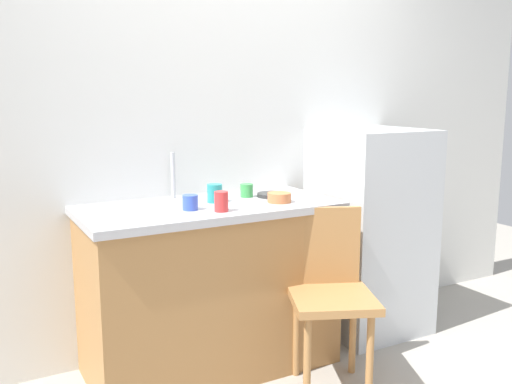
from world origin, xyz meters
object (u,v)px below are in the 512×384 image
object	(u,v)px
cup_blue	(190,203)
cup_red	(221,201)
chair	(330,289)
cup_teal	(215,193)
refrigerator	(370,231)
hotplate	(272,195)
cup_green	(247,190)
terracotta_bowl	(279,197)

from	to	relation	value
cup_blue	cup_red	distance (m)	0.16
chair	cup_teal	size ratio (longest dim) A/B	9.28
cup_teal	cup_red	bearing A→B (deg)	-106.74
refrigerator	cup_red	distance (m)	1.16
cup_blue	cup_teal	bearing A→B (deg)	33.02
refrigerator	cup_blue	world-z (taller)	refrigerator
refrigerator	hotplate	world-z (taller)	refrigerator
refrigerator	chair	size ratio (longest dim) A/B	1.40
cup_red	cup_green	distance (m)	0.40
cup_red	hotplate	bearing A→B (deg)	28.04
cup_blue	refrigerator	bearing A→B (deg)	4.42
chair	hotplate	xyz separation A→B (m)	(-0.06, 0.47, 0.41)
hotplate	cup_blue	xyz separation A→B (m)	(-0.53, -0.12, 0.03)
hotplate	cup_blue	size ratio (longest dim) A/B	2.23
terracotta_bowl	cup_red	bearing A→B (deg)	-170.09
terracotta_bowl	cup_teal	size ratio (longest dim) A/B	1.30
terracotta_bowl	cup_blue	bearing A→B (deg)	175.14
cup_teal	cup_green	distance (m)	0.22
chair	hotplate	world-z (taller)	hotplate
cup_teal	cup_blue	bearing A→B (deg)	-146.98
terracotta_bowl	hotplate	world-z (taller)	terracotta_bowl
terracotta_bowl	cup_red	world-z (taller)	cup_red
cup_blue	hotplate	bearing A→B (deg)	12.24
cup_teal	cup_red	distance (m)	0.24
cup_teal	cup_red	xyz separation A→B (m)	(-0.07, -0.23, 0.00)
chair	cup_green	world-z (taller)	cup_green
hotplate	cup_green	world-z (taller)	cup_green
hotplate	cup_red	bearing A→B (deg)	-151.96
cup_green	hotplate	bearing A→B (deg)	-25.00
cup_teal	cup_green	world-z (taller)	cup_teal
cup_red	cup_green	size ratio (longest dim) A/B	1.35
cup_green	cup_red	bearing A→B (deg)	-135.51
chair	terracotta_bowl	bearing A→B (deg)	131.92
terracotta_bowl	cup_green	xyz separation A→B (m)	(-0.08, 0.22, 0.01)
cup_blue	cup_red	world-z (taller)	cup_red
hotplate	cup_red	xyz separation A→B (m)	(-0.41, -0.22, 0.04)
refrigerator	cup_red	size ratio (longest dim) A/B	12.78
hotplate	cup_green	size ratio (longest dim) A/B	2.35
terracotta_bowl	hotplate	distance (m)	0.17
hotplate	cup_blue	world-z (taller)	cup_blue
chair	terracotta_bowl	size ratio (longest dim) A/B	7.14
refrigerator	cup_red	xyz separation A→B (m)	(-1.10, -0.20, 0.32)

